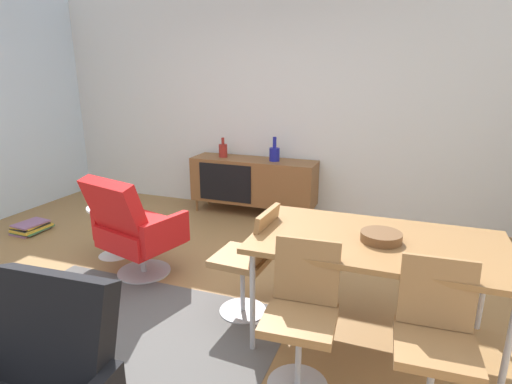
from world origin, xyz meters
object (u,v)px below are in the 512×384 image
lounge_chair_red (134,227)px  side_table_round (112,225)px  dining_chair_near_window (250,257)px  dining_chair_front_right (435,337)px  wooden_bowl_on_table (381,237)px  vase_sculptural_dark (223,150)px  dining_table (377,245)px  vase_cobalt (275,153)px  magazine_stack (31,227)px  fruit_bowl (109,202)px  dining_chair_front_left (302,311)px  sideboard (253,181)px

lounge_chair_red → side_table_round: 0.58m
dining_chair_near_window → dining_chair_front_right: 1.36m
lounge_chair_red → wooden_bowl_on_table: bearing=-6.4°
vase_sculptural_dark → dining_table: bearing=-45.9°
vase_cobalt → side_table_round: (-1.14, -1.68, -0.49)m
vase_sculptural_dark → magazine_stack: bearing=-139.5°
fruit_bowl → side_table_round: bearing=-13.1°
dining_chair_front_left → wooden_bowl_on_table: bearing=55.1°
vase_cobalt → wooden_bowl_on_table: (1.43, -2.20, -0.04)m
vase_sculptural_dark → dining_chair_front_right: 3.69m
lounge_chair_red → fruit_bowl: bearing=149.8°
dining_chair_near_window → dining_chair_front_right: bearing=-24.2°
lounge_chair_red → side_table_round: (-0.48, 0.28, -0.15)m
lounge_chair_red → side_table_round: lounge_chair_red is taller
wooden_bowl_on_table → dining_chair_front_right: (0.33, -0.53, -0.30)m
fruit_bowl → magazine_stack: size_ratio=0.51×
vase_cobalt → fruit_bowl: (-1.14, -1.68, -0.25)m
fruit_bowl → wooden_bowl_on_table: bearing=-11.4°
dining_chair_front_right → fruit_bowl: bearing=160.1°
wooden_bowl_on_table → dining_chair_near_window: dining_chair_near_window is taller
sideboard → dining_chair_near_window: 2.32m
lounge_chair_red → magazine_stack: 1.91m
sideboard → wooden_bowl_on_table: 2.80m
vase_sculptural_dark → wooden_bowl_on_table: size_ratio=0.97×
sideboard → dining_chair_front_left: dining_chair_front_left is taller
wooden_bowl_on_table → fruit_bowl: wooden_bowl_on_table is taller
vase_sculptural_dark → dining_chair_front_left: 3.26m
vase_sculptural_dark → wooden_bowl_on_table: vase_sculptural_dark is taller
side_table_round → fruit_bowl: bearing=166.9°
dining_chair_front_left → side_table_round: 2.44m
vase_cobalt → dining_chair_near_window: (0.52, -2.18, -0.35)m
sideboard → side_table_round: bearing=-117.1°
dining_table → dining_chair_front_right: dining_chair_front_right is taller
dining_chair_front_left → vase_sculptural_dark: bearing=122.7°
dining_table → fruit_bowl: 2.60m
dining_chair_front_left → dining_chair_front_right: 0.70m
dining_chair_near_window → fruit_bowl: bearing=163.4°
vase_sculptural_dark → lounge_chair_red: size_ratio=0.27×
magazine_stack → sideboard: bearing=34.6°
sideboard → fruit_bowl: sideboard is taller
vase_sculptural_dark → lounge_chair_red: vase_sculptural_dark is taller
magazine_stack → dining_chair_front_right: bearing=-16.3°
vase_cobalt → side_table_round: 2.09m
dining_chair_front_left → magazine_stack: (-3.52, 1.23, -0.41)m
fruit_bowl → sideboard: bearing=62.8°
dining_table → wooden_bowl_on_table: (0.02, -0.03, 0.07)m
sideboard → wooden_bowl_on_table: (1.71, -2.20, 0.33)m
wooden_bowl_on_table → dining_chair_front_right: dining_chair_front_right is taller
sideboard → fruit_bowl: size_ratio=8.00×
sideboard → dining_chair_near_window: (0.80, -2.18, 0.03)m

